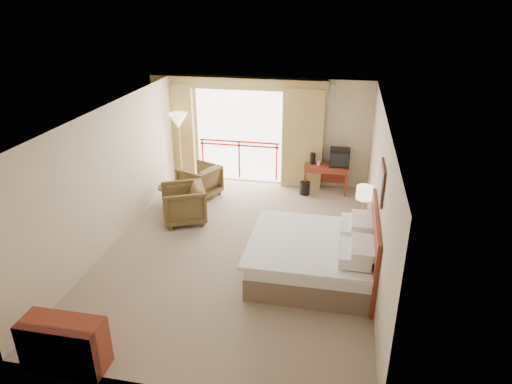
% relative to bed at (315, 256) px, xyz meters
% --- Properties ---
extents(floor, '(7.00, 7.00, 0.00)m').
position_rel_bed_xyz_m(floor, '(-1.50, 0.60, -0.38)').
color(floor, '#86735C').
rests_on(floor, ground).
extents(ceiling, '(7.00, 7.00, 0.00)m').
position_rel_bed_xyz_m(ceiling, '(-1.50, 0.60, 2.32)').
color(ceiling, white).
rests_on(ceiling, wall_back).
extents(wall_back, '(5.00, 0.00, 5.00)m').
position_rel_bed_xyz_m(wall_back, '(-1.50, 4.10, 0.97)').
color(wall_back, beige).
rests_on(wall_back, ground).
extents(wall_front, '(5.00, 0.00, 5.00)m').
position_rel_bed_xyz_m(wall_front, '(-1.50, -2.90, 0.97)').
color(wall_front, beige).
rests_on(wall_front, ground).
extents(wall_left, '(0.00, 7.00, 7.00)m').
position_rel_bed_xyz_m(wall_left, '(-4.00, 0.60, 0.97)').
color(wall_left, beige).
rests_on(wall_left, ground).
extents(wall_right, '(0.00, 7.00, 7.00)m').
position_rel_bed_xyz_m(wall_right, '(1.00, 0.60, 0.97)').
color(wall_right, beige).
rests_on(wall_right, ground).
extents(balcony_door, '(2.40, 0.00, 2.40)m').
position_rel_bed_xyz_m(balcony_door, '(-2.30, 4.08, 0.82)').
color(balcony_door, white).
rests_on(balcony_door, wall_back).
extents(balcony_railing, '(2.09, 0.03, 1.02)m').
position_rel_bed_xyz_m(balcony_railing, '(-2.30, 4.06, 0.44)').
color(balcony_railing, red).
rests_on(balcony_railing, wall_back).
extents(curtain_left, '(1.00, 0.26, 2.50)m').
position_rel_bed_xyz_m(curtain_left, '(-3.95, 3.95, 0.87)').
color(curtain_left, olive).
rests_on(curtain_left, wall_back).
extents(curtain_right, '(1.00, 0.26, 2.50)m').
position_rel_bed_xyz_m(curtain_right, '(-0.65, 3.95, 0.87)').
color(curtain_right, olive).
rests_on(curtain_right, wall_back).
extents(valance, '(4.40, 0.22, 0.28)m').
position_rel_bed_xyz_m(valance, '(-2.30, 3.98, 2.17)').
color(valance, olive).
rests_on(valance, wall_back).
extents(hvac_vent, '(0.50, 0.04, 0.50)m').
position_rel_bed_xyz_m(hvac_vent, '(-0.20, 4.07, 1.97)').
color(hvac_vent, silver).
rests_on(hvac_vent, wall_back).
extents(bed, '(2.13, 2.06, 0.97)m').
position_rel_bed_xyz_m(bed, '(0.00, 0.00, 0.00)').
color(bed, brown).
rests_on(bed, floor).
extents(headboard, '(0.06, 2.10, 1.30)m').
position_rel_bed_xyz_m(headboard, '(0.96, 0.00, 0.27)').
color(headboard, maroon).
rests_on(headboard, wall_right).
extents(framed_art, '(0.04, 0.72, 0.60)m').
position_rel_bed_xyz_m(framed_art, '(0.97, 0.00, 1.47)').
color(framed_art, black).
rests_on(framed_art, wall_right).
extents(nightstand, '(0.46, 0.54, 0.61)m').
position_rel_bed_xyz_m(nightstand, '(0.81, 1.32, -0.07)').
color(nightstand, maroon).
rests_on(nightstand, floor).
extents(table_lamp, '(0.31, 0.31, 0.55)m').
position_rel_bed_xyz_m(table_lamp, '(0.81, 1.37, 0.67)').
color(table_lamp, tan).
rests_on(table_lamp, nightstand).
extents(phone, '(0.19, 0.16, 0.08)m').
position_rel_bed_xyz_m(phone, '(0.76, 1.17, 0.28)').
color(phone, black).
rests_on(phone, nightstand).
extents(desk, '(1.08, 0.52, 0.70)m').
position_rel_bed_xyz_m(desk, '(-0.01, 3.77, 0.17)').
color(desk, maroon).
rests_on(desk, floor).
extents(tv, '(0.48, 0.38, 0.43)m').
position_rel_bed_xyz_m(tv, '(0.29, 3.72, 0.54)').
color(tv, black).
rests_on(tv, desk).
extents(coffee_maker, '(0.15, 0.15, 0.28)m').
position_rel_bed_xyz_m(coffee_maker, '(-0.36, 3.73, 0.46)').
color(coffee_maker, black).
rests_on(coffee_maker, desk).
extents(cup, '(0.09, 0.09, 0.11)m').
position_rel_bed_xyz_m(cup, '(-0.21, 3.68, 0.38)').
color(cup, white).
rests_on(cup, desk).
extents(wastebasket, '(0.33, 0.33, 0.32)m').
position_rel_bed_xyz_m(wastebasket, '(-0.50, 3.45, -0.22)').
color(wastebasket, black).
rests_on(wastebasket, floor).
extents(armchair_far, '(1.12, 1.11, 0.78)m').
position_rel_bed_xyz_m(armchair_far, '(-3.01, 2.86, -0.38)').
color(armchair_far, '#4B391B').
rests_on(armchair_far, floor).
extents(armchair_near, '(1.19, 1.17, 0.82)m').
position_rel_bed_xyz_m(armchair_near, '(-2.94, 1.51, -0.38)').
color(armchair_near, '#4B391B').
rests_on(armchair_near, floor).
extents(side_table, '(0.47, 0.47, 0.51)m').
position_rel_bed_xyz_m(side_table, '(-3.50, 2.10, -0.02)').
color(side_table, black).
rests_on(side_table, floor).
extents(book, '(0.20, 0.23, 0.02)m').
position_rel_bed_xyz_m(book, '(-3.50, 2.10, 0.14)').
color(book, white).
rests_on(book, side_table).
extents(floor_lamp, '(0.47, 0.47, 1.84)m').
position_rel_bed_xyz_m(floor_lamp, '(-3.73, 3.59, 1.21)').
color(floor_lamp, tan).
rests_on(floor_lamp, floor).
extents(dresser, '(1.09, 0.46, 0.73)m').
position_rel_bed_xyz_m(dresser, '(-3.06, -2.81, -0.01)').
color(dresser, maroon).
rests_on(dresser, floor).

